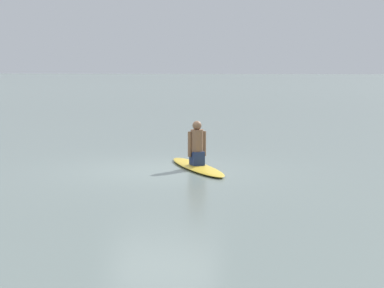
# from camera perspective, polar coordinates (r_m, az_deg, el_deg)

# --- Properties ---
(ground_plane) EXTENTS (400.00, 400.00, 0.00)m
(ground_plane) POSITION_cam_1_polar(r_m,az_deg,el_deg) (15.28, -2.48, -2.31)
(ground_plane) COLOR slate
(surfboard) EXTENTS (3.07, 2.10, 0.09)m
(surfboard) POSITION_cam_1_polar(r_m,az_deg,el_deg) (15.56, 0.43, -1.97)
(surfboard) COLOR gold
(surfboard) RESTS_ON ground
(person_paddler) EXTENTS (0.43, 0.43, 1.04)m
(person_paddler) POSITION_cam_1_polar(r_m,az_deg,el_deg) (15.50, 0.43, -0.09)
(person_paddler) COLOR navy
(person_paddler) RESTS_ON surfboard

